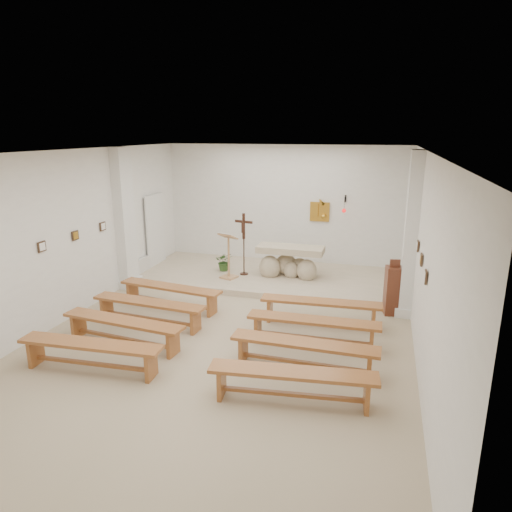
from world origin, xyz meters
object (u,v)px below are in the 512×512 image
(crucifix_stand, at_px, (244,240))
(bench_left_fourth, at_px, (91,350))
(donation_pedestal, at_px, (393,290))
(bench_right_third, at_px, (304,349))
(bench_right_fourth, at_px, (293,379))
(bench_left_third, at_px, (123,326))
(altar, at_px, (289,264))
(lectern, at_px, (228,255))
(bench_left_front, at_px, (170,291))
(bench_left_second, at_px, (149,307))
(bench_right_front, at_px, (321,306))
(bench_right_second, at_px, (313,325))

(crucifix_stand, xyz_separation_m, bench_left_fourth, (-0.99, -5.31, -0.72))
(donation_pedestal, relative_size, bench_right_third, 0.50)
(bench_left_fourth, xyz_separation_m, bench_right_fourth, (3.37, 0.00, 0.00))
(crucifix_stand, bearing_deg, bench_left_third, -91.46)
(bench_left_third, bearing_deg, bench_right_third, 6.04)
(altar, xyz_separation_m, crucifix_stand, (-1.19, -0.18, 0.61))
(crucifix_stand, distance_m, bench_right_fourth, 5.86)
(lectern, bearing_deg, donation_pedestal, 4.26)
(donation_pedestal, height_order, bench_left_front, donation_pedestal)
(altar, relative_size, bench_left_front, 0.70)
(bench_left_front, distance_m, bench_right_fourth, 4.47)
(lectern, bearing_deg, bench_left_front, -91.56)
(bench_left_third, height_order, bench_left_fourth, same)
(bench_left_fourth, bearing_deg, bench_left_third, 86.91)
(lectern, height_order, bench_left_front, lectern)
(donation_pedestal, distance_m, bench_left_third, 5.61)
(altar, xyz_separation_m, bench_left_front, (-2.19, -2.56, -0.10))
(altar, relative_size, lectern, 1.41)
(bench_left_second, height_order, bench_right_third, same)
(lectern, distance_m, bench_right_front, 3.34)
(bench_left_second, xyz_separation_m, bench_left_third, (0.00, -0.98, 0.00))
(altar, xyz_separation_m, donation_pedestal, (2.60, -1.58, 0.05))
(altar, bearing_deg, bench_left_fourth, -111.31)
(altar, height_order, bench_left_second, altar)
(bench_left_front, height_order, bench_right_front, same)
(altar, bearing_deg, bench_right_third, -74.90)
(lectern, relative_size, bench_left_fourth, 0.50)
(lectern, relative_size, bench_left_second, 0.50)
(bench_right_fourth, bearing_deg, bench_left_fourth, 173.65)
(crucifix_stand, height_order, bench_right_front, crucifix_stand)
(bench_right_front, bearing_deg, bench_right_third, -93.02)
(bench_right_fourth, bearing_deg, bench_right_third, 83.65)
(bench_left_second, bearing_deg, donation_pedestal, 26.73)
(lectern, xyz_separation_m, donation_pedestal, (4.09, -0.99, -0.21))
(altar, distance_m, bench_right_front, 2.82)
(bench_left_front, relative_size, bench_right_second, 1.01)
(donation_pedestal, bearing_deg, bench_right_third, -127.88)
(altar, bearing_deg, crucifix_stand, -170.86)
(bench_right_second, height_order, bench_right_third, same)
(bench_right_third, bearing_deg, altar, 105.73)
(bench_left_front, relative_size, bench_left_second, 1.00)
(crucifix_stand, relative_size, bench_right_third, 0.67)
(altar, xyz_separation_m, bench_left_fourth, (-2.19, -5.49, -0.10))
(altar, bearing_deg, lectern, -158.15)
(bench_right_second, xyz_separation_m, bench_left_third, (-3.37, -0.98, 0.00))
(crucifix_stand, bearing_deg, bench_right_second, -43.18)
(bench_left_second, relative_size, bench_right_second, 1.01)
(donation_pedestal, distance_m, bench_right_fourth, 4.16)
(bench_left_front, bearing_deg, bench_left_second, -82.06)
(bench_right_third, distance_m, bench_right_fourth, 0.98)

